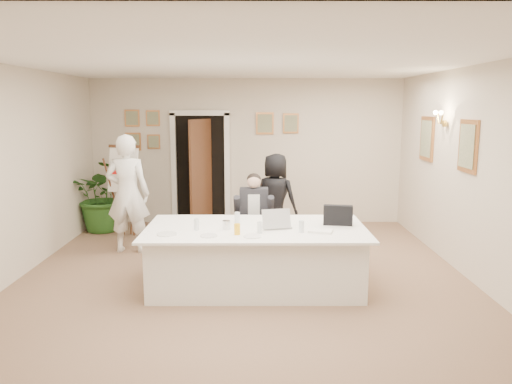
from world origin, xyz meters
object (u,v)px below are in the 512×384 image
at_px(seated_man, 254,217).
at_px(laptop_bag, 338,215).
at_px(standing_man, 128,194).
at_px(paper_stack, 321,231).
at_px(laptop, 276,216).
at_px(oj_glass, 237,229).
at_px(steel_jug, 226,225).
at_px(flip_chart, 127,195).
at_px(potted_palm, 104,195).
at_px(standing_woman, 275,198).
at_px(conference_table, 256,257).

bearing_deg(seated_man, laptop_bag, -53.42).
xyz_separation_m(seated_man, standing_man, (-1.96, 0.48, 0.27)).
bearing_deg(paper_stack, standing_man, 146.83).
bearing_deg(paper_stack, laptop, 154.94).
bearing_deg(standing_man, laptop, 148.08).
distance_m(oj_glass, steel_jug, 0.29).
relative_size(flip_chart, potted_palm, 1.19).
bearing_deg(laptop_bag, paper_stack, -116.90).
relative_size(seated_man, standing_woman, 0.88).
distance_m(standing_woman, laptop, 2.12).
relative_size(standing_woman, oj_glass, 11.60).
relative_size(flip_chart, standing_woman, 1.05).
bearing_deg(conference_table, paper_stack, -17.61).
xyz_separation_m(conference_table, standing_man, (-1.99, 1.56, 0.53)).
bearing_deg(laptop, potted_palm, 123.12).
relative_size(potted_palm, steel_jug, 12.06).
height_order(seated_man, potted_palm, potted_palm).
xyz_separation_m(standing_man, steel_jug, (1.63, -1.67, -0.10)).
xyz_separation_m(potted_palm, steel_jug, (2.42, -3.04, 0.17)).
distance_m(laptop_bag, steel_jug, 1.43).
relative_size(potted_palm, oj_glass, 10.20).
height_order(seated_man, laptop, seated_man).
relative_size(laptop_bag, oj_glass, 2.83).
distance_m(standing_man, potted_palm, 1.61).
bearing_deg(flip_chart, laptop_bag, -36.12).
height_order(paper_stack, steel_jug, steel_jug).
relative_size(standing_man, oj_glass, 14.27).
distance_m(seated_man, potted_palm, 3.32).
bearing_deg(conference_table, standing_man, 141.86).
bearing_deg(standing_woman, potted_palm, 10.66).
bearing_deg(seated_man, steel_jug, -116.96).
relative_size(seated_man, steel_jug, 12.04).
xyz_separation_m(laptop, steel_jug, (-0.61, -0.10, -0.08)).
height_order(oj_glass, steel_jug, oj_glass).
distance_m(paper_stack, steel_jug, 1.15).
bearing_deg(potted_palm, oj_glass, -52.16).
relative_size(conference_table, seated_man, 2.08).
height_order(standing_woman, laptop, standing_woman).
distance_m(laptop_bag, oj_glass, 1.35).
height_order(standing_man, standing_woman, standing_man).
bearing_deg(steel_jug, flip_chart, 125.76).
bearing_deg(steel_jug, potted_palm, 128.50).
bearing_deg(laptop, seated_man, 91.54).
height_order(seated_man, laptop_bag, seated_man).
bearing_deg(laptop, standing_woman, 75.04).
bearing_deg(oj_glass, laptop_bag, 20.53).
xyz_separation_m(oj_glass, steel_jug, (-0.14, 0.26, -0.01)).
xyz_separation_m(conference_table, paper_stack, (0.78, -0.25, 0.40)).
bearing_deg(standing_woman, conference_table, 106.60).
bearing_deg(laptop_bag, steel_jug, -161.84).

